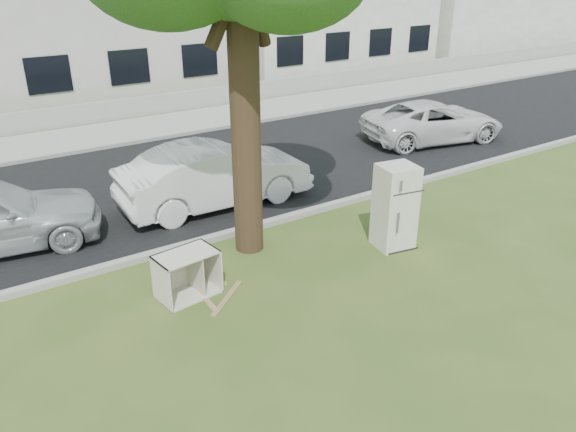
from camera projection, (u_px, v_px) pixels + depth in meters
ground at (321, 282)px, 9.71m from camera, size 120.00×120.00×0.00m
road at (182, 179)px, 14.27m from camera, size 120.00×7.00×0.01m
kerb_near at (251, 230)px, 11.57m from camera, size 120.00×0.18×0.12m
kerb_far at (134, 144)px, 16.97m from camera, size 120.00×0.18×0.12m
sidewalk at (119, 133)px, 18.07m from camera, size 120.00×2.80×0.01m
low_wall at (103, 112)px, 19.14m from camera, size 120.00×0.15×0.70m
fridge at (395, 207)px, 10.63m from camera, size 0.78×0.74×1.65m
cabinet at (187, 275)px, 9.20m from camera, size 1.06×0.74×0.77m
plank_a at (227, 298)px, 9.25m from camera, size 0.92×0.77×0.02m
plank_b at (199, 286)px, 9.57m from camera, size 0.91×0.41×0.02m
plank_c at (206, 299)px, 9.21m from camera, size 0.11×0.81×0.02m
car_center at (215, 175)px, 12.51m from camera, size 4.36×1.63×1.42m
car_right at (433, 121)px, 17.05m from camera, size 4.68×2.90×1.21m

